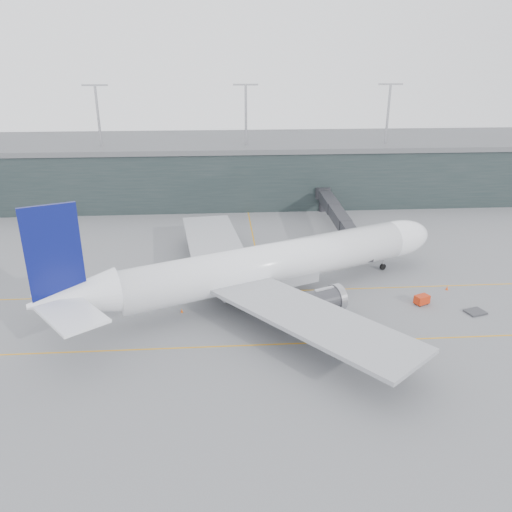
{
  "coord_description": "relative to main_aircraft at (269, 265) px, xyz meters",
  "views": [
    {
      "loc": [
        -1.49,
        -76.11,
        34.72
      ],
      "look_at": [
        3.71,
        -4.0,
        6.18
      ],
      "focal_mm": 35.0,
      "sensor_mm": 36.0,
      "label": 1
    }
  ],
  "objects": [
    {
      "name": "taxiline_a",
      "position": [
        -5.62,
        1.61,
        -5.25
      ],
      "size": [
        160.0,
        0.25,
        0.02
      ],
      "primitive_type": "cube",
      "color": "orange",
      "rests_on": "ground"
    },
    {
      "name": "jet_bridge",
      "position": [
        16.91,
        28.08,
        -0.8
      ],
      "size": [
        4.2,
        43.29,
        5.96
      ],
      "rotation": [
        0.0,
        0.0,
        -0.03
      ],
      "color": "#27272B",
      "rests_on": "ground"
    },
    {
      "name": "uld_b",
      "position": [
        -8.2,
        16.55,
        -4.17
      ],
      "size": [
        2.57,
        2.21,
        2.06
      ],
      "rotation": [
        0.0,
        0.0,
        -0.19
      ],
      "color": "#3B3B41",
      "rests_on": "ground"
    },
    {
      "name": "cone_tail",
      "position": [
        -13.32,
        -4.59,
        -4.95
      ],
      "size": [
        0.38,
        0.38,
        0.61
      ],
      "primitive_type": "cone",
      "color": "#EB570D",
      "rests_on": "ground"
    },
    {
      "name": "terminal",
      "position": [
        -5.62,
        63.61,
        2.36
      ],
      "size": [
        240.0,
        36.0,
        29.0
      ],
      "color": "#1F2A2A",
      "rests_on": "ground"
    },
    {
      "name": "gse_cart",
      "position": [
        22.91,
        -4.55,
        -4.44
      ],
      "size": [
        2.52,
        2.12,
        1.47
      ],
      "rotation": [
        0.0,
        0.0,
        0.41
      ],
      "color": "red",
      "rests_on": "ground"
    },
    {
      "name": "cone_wing_port",
      "position": [
        1.5,
        15.49,
        -4.89
      ],
      "size": [
        0.46,
        0.46,
        0.74
      ],
      "primitive_type": "cone",
      "color": "#D5530B",
      "rests_on": "ground"
    },
    {
      "name": "uld_a",
      "position": [
        -11.2,
        14.94,
        -4.26
      ],
      "size": [
        2.4,
        2.09,
        1.89
      ],
      "rotation": [
        0.0,
        0.0,
        0.23
      ],
      "color": "#3B3B41",
      "rests_on": "ground"
    },
    {
      "name": "ground",
      "position": [
        -5.62,
        5.61,
        -5.26
      ],
      "size": [
        320.0,
        320.0,
        0.0
      ],
      "primitive_type": "plane",
      "color": "slate",
      "rests_on": "ground"
    },
    {
      "name": "cone_wing_stbd",
      "position": [
        3.95,
        -13.0,
        -4.9
      ],
      "size": [
        0.44,
        0.44,
        0.71
      ],
      "primitive_type": "cone",
      "color": "orange",
      "rests_on": "ground"
    },
    {
      "name": "uld_c",
      "position": [
        -4.79,
        15.98,
        -4.18
      ],
      "size": [
        2.6,
        2.26,
        2.05
      ],
      "rotation": [
        0.0,
        0.0,
        0.23
      ],
      "color": "#3B3B41",
      "rests_on": "ground"
    },
    {
      "name": "taxiline_b",
      "position": [
        -5.62,
        -14.39,
        -5.25
      ],
      "size": [
        160.0,
        0.25,
        0.02
      ],
      "primitive_type": "cube",
      "color": "orange",
      "rests_on": "ground"
    },
    {
      "name": "baggage_dolly",
      "position": [
        29.76,
        -7.84,
        -5.09
      ],
      "size": [
        3.24,
        2.87,
        0.27
      ],
      "primitive_type": "cube",
      "rotation": [
        0.0,
        0.0,
        0.29
      ],
      "color": "#343438",
      "rests_on": "ground"
    },
    {
      "name": "taxiline_lead_main",
      "position": [
        -0.62,
        25.61,
        -5.25
      ],
      "size": [
        0.25,
        60.0,
        0.02
      ],
      "primitive_type": "cube",
      "color": "orange",
      "rests_on": "ground"
    },
    {
      "name": "main_aircraft",
      "position": [
        0.0,
        0.0,
        0.0
      ],
      "size": [
        63.84,
        58.88,
        18.73
      ],
      "rotation": [
        0.0,
        0.0,
        0.4
      ],
      "color": "white",
      "rests_on": "ground"
    },
    {
      "name": "cone_nose",
      "position": [
        28.97,
        0.12,
        -4.9
      ],
      "size": [
        0.44,
        0.44,
        0.7
      ],
      "primitive_type": "cone",
      "color": "#F1480D",
      "rests_on": "ground"
    }
  ]
}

